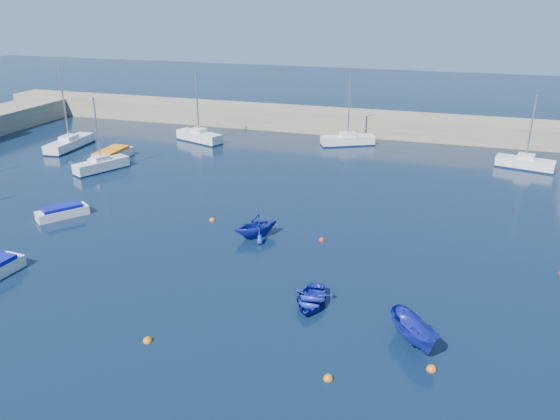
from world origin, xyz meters
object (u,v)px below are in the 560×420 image
(sailboat_5, at_px, (199,136))
(sailboat_6, at_px, (348,140))
(dinghy_center, at_px, (311,300))
(dinghy_right, at_px, (414,332))
(dinghy_left, at_px, (256,226))
(sailboat_4, at_px, (70,143))
(sailboat_7, at_px, (525,163))
(motorboat_1, at_px, (62,212))
(sailboat_3, at_px, (101,165))
(motorboat_2, at_px, (112,155))

(sailboat_5, height_order, sailboat_6, sailboat_5)
(dinghy_center, xyz_separation_m, dinghy_right, (5.62, -1.95, 0.34))
(dinghy_left, bearing_deg, sailboat_4, -166.45)
(sailboat_7, distance_m, motorboat_1, 42.28)
(sailboat_3, height_order, dinghy_right, sailboat_3)
(motorboat_1, height_order, dinghy_right, dinghy_right)
(sailboat_5, distance_m, motorboat_1, 24.10)
(motorboat_1, xyz_separation_m, dinghy_right, (26.89, -8.51, 0.25))
(sailboat_3, distance_m, sailboat_7, 41.00)
(motorboat_1, bearing_deg, motorboat_2, 145.07)
(sailboat_3, bearing_deg, sailboat_7, 43.56)
(motorboat_2, bearing_deg, sailboat_6, 29.27)
(dinghy_center, relative_size, dinghy_left, 1.01)
(sailboat_6, height_order, sailboat_7, sailboat_6)
(sailboat_3, relative_size, sailboat_4, 0.80)
(sailboat_7, bearing_deg, dinghy_left, 154.17)
(sailboat_3, height_order, sailboat_5, sailboat_5)
(sailboat_6, distance_m, dinghy_center, 34.75)
(sailboat_7, bearing_deg, sailboat_5, 104.21)
(sailboat_3, distance_m, sailboat_6, 26.62)
(sailboat_6, relative_size, dinghy_left, 2.41)
(motorboat_1, height_order, motorboat_2, motorboat_2)
(dinghy_center, bearing_deg, sailboat_5, 122.79)
(sailboat_4, distance_m, motorboat_2, 7.62)
(sailboat_4, height_order, sailboat_5, sailboat_4)
(sailboat_3, relative_size, dinghy_center, 2.17)
(dinghy_left, xyz_separation_m, dinghy_right, (11.59, -9.52, -0.18))
(motorboat_2, bearing_deg, motorboat_1, -72.12)
(dinghy_right, bearing_deg, sailboat_4, 110.96)
(sailboat_3, height_order, sailboat_7, sailboat_7)
(dinghy_left, bearing_deg, sailboat_6, 131.16)
(sailboat_6, bearing_deg, sailboat_7, -129.17)
(sailboat_6, bearing_deg, dinghy_left, 149.78)
(sailboat_7, distance_m, dinghy_left, 30.21)
(sailboat_4, bearing_deg, motorboat_2, -24.02)
(sailboat_5, xyz_separation_m, sailboat_6, (16.57, 3.76, -0.06))
(sailboat_3, height_order, motorboat_2, sailboat_3)
(motorboat_2, bearing_deg, dinghy_left, -35.43)
(sailboat_4, bearing_deg, sailboat_3, -39.75)
(sailboat_5, xyz_separation_m, dinghy_left, (15.42, -23.09, 0.22))
(sailboat_4, xyz_separation_m, dinghy_right, (39.36, -25.60, 0.11))
(motorboat_2, bearing_deg, sailboat_4, 157.13)
(motorboat_2, xyz_separation_m, dinghy_right, (32.22, -22.94, 0.15))
(dinghy_left, distance_m, dinghy_right, 15.00)
(sailboat_7, distance_m, motorboat_2, 41.18)
(sailboat_6, bearing_deg, sailboat_5, 75.04)
(sailboat_3, relative_size, dinghy_right, 2.01)
(sailboat_6, bearing_deg, motorboat_1, 121.69)
(sailboat_6, height_order, motorboat_1, sailboat_6)
(sailboat_5, xyz_separation_m, dinghy_right, (27.01, -32.61, 0.05))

